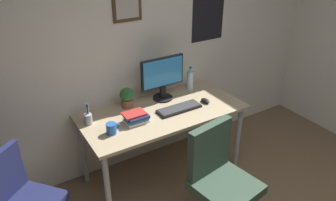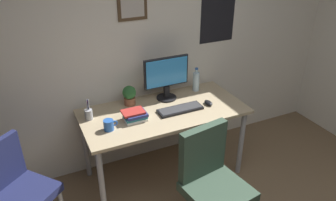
# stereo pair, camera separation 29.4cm
# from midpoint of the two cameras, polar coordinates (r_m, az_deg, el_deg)

# --- Properties ---
(wall_back) EXTENTS (4.40, 0.10, 2.60)m
(wall_back) POSITION_cam_midpoint_polar(r_m,az_deg,el_deg) (3.29, -6.05, 10.30)
(wall_back) COLOR silver
(wall_back) RESTS_ON ground_plane
(desk) EXTENTS (1.55, 0.74, 0.76)m
(desk) POSITION_cam_midpoint_polar(r_m,az_deg,el_deg) (3.13, -3.65, -3.09)
(desk) COLOR tan
(desk) RESTS_ON ground_plane
(office_chair) EXTENTS (0.57, 0.57, 0.95)m
(office_chair) POSITION_cam_midpoint_polar(r_m,az_deg,el_deg) (2.70, 5.70, -12.97)
(office_chair) COLOR #334738
(office_chair) RESTS_ON ground_plane
(side_chair) EXTENTS (0.59, 0.59, 0.88)m
(side_chair) POSITION_cam_midpoint_polar(r_m,az_deg,el_deg) (2.82, -27.14, -15.05)
(side_chair) COLOR #1E234C
(side_chair) RESTS_ON ground_plane
(monitor) EXTENTS (0.46, 0.20, 0.43)m
(monitor) POSITION_cam_midpoint_polar(r_m,az_deg,el_deg) (3.20, -3.60, 4.12)
(monitor) COLOR black
(monitor) RESTS_ON desk
(keyboard) EXTENTS (0.43, 0.15, 0.03)m
(keyboard) POSITION_cam_midpoint_polar(r_m,az_deg,el_deg) (3.09, -0.77, -1.48)
(keyboard) COLOR black
(keyboard) RESTS_ON desk
(computer_mouse) EXTENTS (0.06, 0.11, 0.04)m
(computer_mouse) POSITION_cam_midpoint_polar(r_m,az_deg,el_deg) (3.22, 3.91, -0.11)
(computer_mouse) COLOR black
(computer_mouse) RESTS_ON desk
(water_bottle) EXTENTS (0.07, 0.07, 0.25)m
(water_bottle) POSITION_cam_midpoint_polar(r_m,az_deg,el_deg) (3.45, 1.43, 3.53)
(water_bottle) COLOR silver
(water_bottle) RESTS_ON desk
(coffee_mug_near) EXTENTS (0.12, 0.09, 0.09)m
(coffee_mug_near) POSITION_cam_midpoint_polar(r_m,az_deg,el_deg) (2.80, -12.77, -4.85)
(coffee_mug_near) COLOR #2659B2
(coffee_mug_near) RESTS_ON desk
(potted_plant) EXTENTS (0.13, 0.13, 0.20)m
(potted_plant) POSITION_cam_midpoint_polar(r_m,az_deg,el_deg) (3.15, -9.85, 0.57)
(potted_plant) COLOR brown
(potted_plant) RESTS_ON desk
(pen_cup) EXTENTS (0.07, 0.07, 0.20)m
(pen_cup) POSITION_cam_midpoint_polar(r_m,az_deg,el_deg) (2.97, -16.47, -3.08)
(pen_cup) COLOR #9EA0A5
(pen_cup) RESTS_ON desk
(book_stack_left) EXTENTS (0.21, 0.16, 0.09)m
(book_stack_left) POSITION_cam_midpoint_polar(r_m,az_deg,el_deg) (2.92, -8.47, -3.00)
(book_stack_left) COLOR silver
(book_stack_left) RESTS_ON desk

